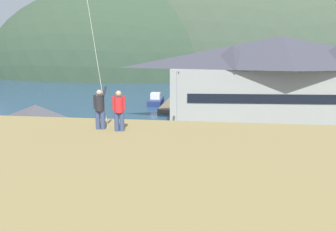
{
  "coord_description": "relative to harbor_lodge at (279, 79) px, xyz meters",
  "views": [
    {
      "loc": [
        5.56,
        -21.95,
        9.45
      ],
      "look_at": [
        1.09,
        9.0,
        3.37
      ],
      "focal_mm": 34.94,
      "sensor_mm": 36.0,
      "label": 1
    }
  ],
  "objects": [
    {
      "name": "parked_car_front_row_silver",
      "position": [
        -13.46,
        -14.67,
        -5.0
      ],
      "size": [
        4.31,
        2.27,
        1.82
      ],
      "color": "slate",
      "rests_on": "parking_lot_pad"
    },
    {
      "name": "person_companion",
      "position": [
        -12.07,
        -30.36,
        1.0
      ],
      "size": [
        0.54,
        0.4,
        1.74
      ],
      "color": "#384770",
      "rests_on": "grassy_hill_foreground"
    },
    {
      "name": "parked_car_mid_row_far",
      "position": [
        -0.73,
        -15.45,
        -5.0
      ],
      "size": [
        4.29,
        2.23,
        1.82
      ],
      "color": "red",
      "rests_on": "parking_lot_pad"
    },
    {
      "name": "harbor_lodge",
      "position": [
        0.0,
        0.0,
        0.0
      ],
      "size": [
        29.81,
        12.13,
        11.46
      ],
      "color": "#999E99",
      "rests_on": "ground"
    },
    {
      "name": "parked_car_mid_row_center",
      "position": [
        -8.66,
        -20.33,
        -5.0
      ],
      "size": [
        4.22,
        2.1,
        1.82
      ],
      "color": "navy",
      "rests_on": "parking_lot_pad"
    },
    {
      "name": "parked_car_lone_by_shed",
      "position": [
        -1.13,
        -22.22,
        -5.0
      ],
      "size": [
        4.29,
        2.23,
        1.82
      ],
      "color": "#236633",
      "rests_on": "parking_lot_pad"
    },
    {
      "name": "far_hill_west_ridge",
      "position": [
        -43.22,
        88.07,
        -6.06
      ],
      "size": [
        120.84,
        71.1,
        73.7
      ],
      "primitive_type": "ellipsoid",
      "color": "#334733",
      "rests_on": "ground"
    },
    {
      "name": "parking_lot_pad",
      "position": [
        -13.63,
        -16.61,
        -6.01
      ],
      "size": [
        40.0,
        20.0,
        0.1
      ],
      "primitive_type": "cube",
      "color": "gray",
      "rests_on": "ground"
    },
    {
      "name": "far_hill_far_shoulder",
      "position": [
        -4.63,
        91.58,
        -6.06
      ],
      "size": [
        114.17,
        69.54,
        93.08
      ],
      "primitive_type": "ellipsoid",
      "color": "#42513D",
      "rests_on": "ground"
    },
    {
      "name": "parking_light_pole",
      "position": [
        -11.82,
        -11.06,
        -1.72
      ],
      "size": [
        0.24,
        0.78,
        7.4
      ],
      "color": "#ADADB2",
      "rests_on": "parking_lot_pad"
    },
    {
      "name": "parked_car_back_row_left",
      "position": [
        -5.52,
        -15.88,
        -5.0
      ],
      "size": [
        4.26,
        2.17,
        1.82
      ],
      "color": "slate",
      "rests_on": "parking_lot_pad"
    },
    {
      "name": "wharf_dock",
      "position": [
        -15.27,
        12.05,
        -5.71
      ],
      "size": [
        3.2,
        12.99,
        0.7
      ],
      "color": "#70604C",
      "rests_on": "ground"
    },
    {
      "name": "parked_car_front_row_end",
      "position": [
        -17.92,
        -20.12,
        -5.0
      ],
      "size": [
        4.34,
        2.33,
        1.82
      ],
      "color": "#9EA3A8",
      "rests_on": "parking_lot_pad"
    },
    {
      "name": "person_kite_flyer",
      "position": [
        -13.0,
        -30.13,
        1.01
      ],
      "size": [
        0.52,
        0.68,
        1.86
      ],
      "color": "#384770",
      "rests_on": "grassy_hill_foreground"
    },
    {
      "name": "far_hill_east_peak",
      "position": [
        -21.54,
        96.83,
        -6.06
      ],
      "size": [
        97.09,
        62.46,
        84.53
      ],
      "primitive_type": "ellipsoid",
      "color": "#2D3D33",
      "rests_on": "ground"
    },
    {
      "name": "moored_boat_wharfside",
      "position": [
        -18.81,
        15.16,
        -5.34
      ],
      "size": [
        2.91,
        7.64,
        2.16
      ],
      "color": "navy",
      "rests_on": "ground"
    },
    {
      "name": "storage_shed_near_lot",
      "position": [
        -23.51,
        -17.48,
        -3.49
      ],
      "size": [
        6.43,
        5.59,
        4.95
      ],
      "color": "#474C56",
      "rests_on": "ground"
    },
    {
      "name": "far_hill_center_saddle",
      "position": [
        -8.19,
        99.97,
        -6.06
      ],
      "size": [
        99.57,
        65.24,
        84.93
      ],
      "primitive_type": "ellipsoid",
      "color": "#3D4C38",
      "rests_on": "ground"
    },
    {
      "name": "ground_plane",
      "position": [
        -13.63,
        -21.61,
        -6.06
      ],
      "size": [
        600.0,
        600.0,
        0.0
      ],
      "primitive_type": "plane",
      "color": "#66604C"
    },
    {
      "name": "bay_water",
      "position": [
        -13.63,
        38.39,
        -6.05
      ],
      "size": [
        360.0,
        84.0,
        0.03
      ],
      "primitive_type": "cube",
      "color": "navy",
      "rests_on": "ground"
    }
  ]
}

